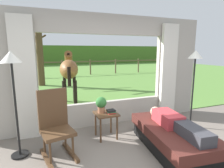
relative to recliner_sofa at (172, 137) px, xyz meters
name	(u,v)px	position (x,y,z in m)	size (l,w,h in m)	color
back_wall_with_window	(105,72)	(-0.72, 1.56, 1.03)	(5.20, 0.12, 2.55)	#ADA599
curtain_panel_left	(24,79)	(-2.41, 1.42, 0.98)	(0.44, 0.10, 2.40)	silver
curtain_panel_right	(168,72)	(0.97, 1.42, 0.98)	(0.44, 0.10, 2.40)	silver
outdoor_pasture_lawn	(60,73)	(-0.72, 12.46, -0.21)	(36.00, 21.68, 0.02)	#568438
distant_hill_ridge	(52,55)	(-0.72, 22.30, 0.98)	(36.00, 2.00, 2.40)	#446B26
recliner_sofa	(172,137)	(0.00, 0.00, 0.00)	(1.10, 1.80, 0.42)	black
reclining_person	(175,122)	(0.00, -0.05, 0.30)	(0.41, 1.44, 0.22)	#B23338
rocking_chair	(55,124)	(-1.94, 0.56, 0.33)	(0.59, 0.76, 1.12)	#4C331E
side_table	(106,117)	(-0.95, 0.85, 0.21)	(0.44, 0.44, 0.52)	#4C331E
potted_plant	(101,104)	(-1.03, 0.91, 0.48)	(0.22, 0.22, 0.32)	#9E6042
book_stack	(111,112)	(-0.86, 0.79, 0.34)	(0.18, 0.15, 0.07)	#B22D28
floor_lamp_left	(12,73)	(-2.52, 0.75, 1.19)	(0.32, 0.32, 1.74)	black
floor_lamp_right	(195,66)	(1.06, 0.65, 1.20)	(0.32, 0.32, 1.76)	black
horse	(69,69)	(-1.27, 3.46, 0.94)	(0.73, 1.82, 1.73)	brown
pasture_tree	(39,52)	(-2.14, 7.34, 1.46)	(1.01, 1.16, 3.55)	#4C3823
pasture_fence_line	(62,65)	(-0.72, 10.62, 0.53)	(16.10, 0.10, 1.10)	brown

